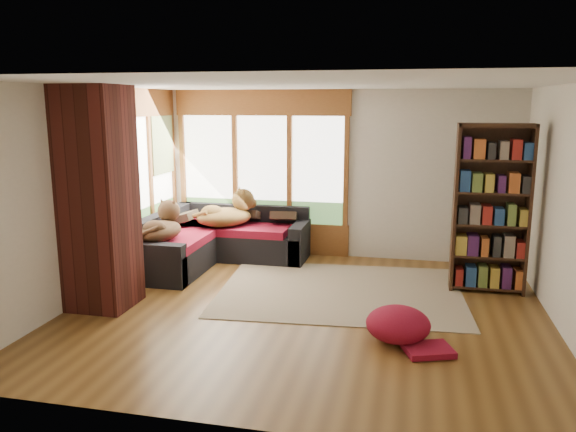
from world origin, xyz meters
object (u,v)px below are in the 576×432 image
at_px(area_rug, 340,291).
at_px(bookshelf, 491,209).
at_px(brick_chimney, 99,199).
at_px(dog_tan, 229,210).
at_px(pouf, 398,323).
at_px(dog_brindle, 162,223).
at_px(sectional_sofa, 202,242).

height_order(area_rug, bookshelf, bookshelf).
xyz_separation_m(brick_chimney, dog_tan, (0.82, 2.27, -0.51)).
bearing_deg(brick_chimney, dog_tan, 70.23).
relative_size(pouf, dog_brindle, 0.78).
distance_m(sectional_sofa, area_rug, 2.46).
height_order(sectional_sofa, bookshelf, bookshelf).
height_order(sectional_sofa, dog_tan, dog_tan).
relative_size(pouf, dog_tan, 0.65).
bearing_deg(brick_chimney, dog_brindle, 81.27).
relative_size(sectional_sofa, dog_brindle, 2.61).
bearing_deg(area_rug, sectional_sofa, 157.55).
xyz_separation_m(area_rug, dog_tan, (-1.89, 1.15, 0.78)).
bearing_deg(area_rug, brick_chimney, -157.59).
xyz_separation_m(brick_chimney, pouf, (3.47, -0.28, -1.11)).
relative_size(brick_chimney, pouf, 3.96).
bearing_deg(pouf, area_rug, 118.85).
xyz_separation_m(bookshelf, dog_tan, (-3.72, 0.71, -0.29)).
bearing_deg(area_rug, pouf, -61.15).
distance_m(sectional_sofa, pouf, 3.82).
distance_m(brick_chimney, sectional_sofa, 2.32).
bearing_deg(sectional_sofa, dog_tan, 33.22).
height_order(dog_tan, dog_brindle, dog_tan).
xyz_separation_m(sectional_sofa, bookshelf, (4.09, -0.49, 0.77)).
bearing_deg(dog_brindle, pouf, -114.20).
bearing_deg(bookshelf, brick_chimney, -161.09).
bearing_deg(bookshelf, sectional_sofa, 173.14).
height_order(brick_chimney, dog_tan, brick_chimney).
bearing_deg(pouf, dog_brindle, 154.98).
height_order(pouf, dog_brindle, dog_brindle).
bearing_deg(bookshelf, pouf, -120.08).
bearing_deg(pouf, brick_chimney, 175.32).
bearing_deg(brick_chimney, sectional_sofa, 77.71).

